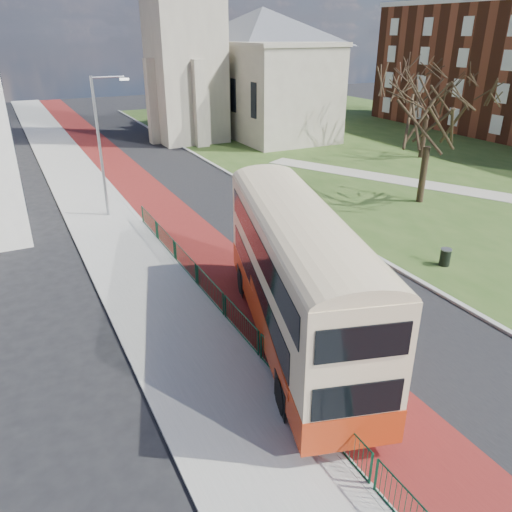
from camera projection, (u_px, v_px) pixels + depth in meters
ground at (345, 350)px, 17.66m from camera, size 160.00×160.00×0.00m
road_carriageway at (190, 194)px, 34.53m from camera, size 9.00×120.00×0.01m
bus_lane at (152, 200)px, 33.41m from camera, size 3.40×120.00×0.01m
pavement_west at (94, 207)px, 31.82m from camera, size 4.00×120.00×0.12m
kerb_west at (125, 203)px, 32.64m from camera, size 0.25×120.00×0.13m
kerb_east at (238, 179)px, 38.02m from camera, size 0.25×80.00×0.13m
grass_green at (432, 153)px, 46.26m from camera, size 40.00×80.00×0.04m
footpath at (497, 196)px, 34.01m from camera, size 18.84×32.82×0.03m
pedestrian_railing at (223, 305)px, 19.46m from camera, size 0.07×24.00×1.12m
streetlamp at (102, 141)px, 28.60m from camera, size 2.13×0.18×8.00m
bus at (296, 271)px, 17.09m from camera, size 5.92×12.04×4.91m
winter_tree_near at (434, 100)px, 30.31m from camera, size 7.52×7.52×9.37m
winter_tree_far at (431, 81)px, 41.95m from camera, size 6.69×6.69×9.31m
litter_bin at (445, 257)px, 23.83m from camera, size 0.66×0.66×0.85m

